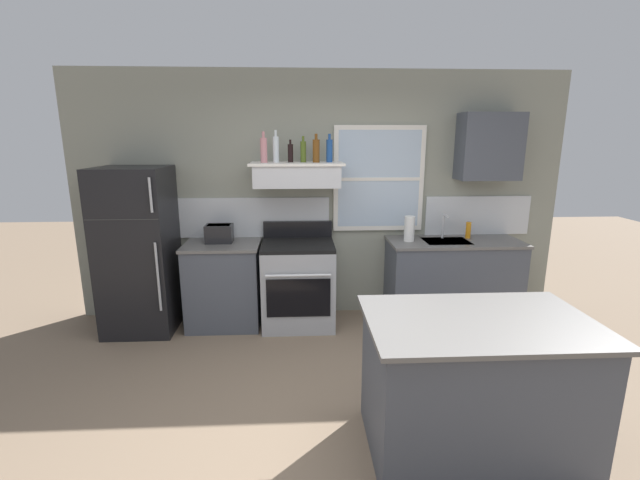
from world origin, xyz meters
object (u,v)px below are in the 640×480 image
bottle_blue_liqueur (329,150)px  dish_soap_bottle (468,230)px  bottle_clear_tall (276,149)px  bottle_balsamic_dark (290,153)px  toaster (219,233)px  refrigerator (138,251)px  kitchen_island (474,385)px  paper_towel_roll (409,229)px  stove_range (298,283)px  bottle_amber_wine (316,150)px  bottle_rose_pink (264,150)px  bottle_olive_oil_square (303,151)px

bottle_blue_liqueur → dish_soap_bottle: 1.77m
bottle_clear_tall → bottle_balsamic_dark: bearing=2.7°
dish_soap_bottle → toaster: bearing=-178.8°
refrigerator → toaster: bearing=7.4°
bottle_clear_tall → dish_soap_bottle: bearing=0.8°
bottle_blue_liqueur → kitchen_island: bottle_blue_liqueur is taller
refrigerator → paper_towel_roll: refrigerator is taller
paper_towel_roll → stove_range: bearing=-178.2°
bottle_balsamic_dark → stove_range: bearing=-60.7°
bottle_amber_wine → dish_soap_bottle: bottle_amber_wine is taller
bottle_amber_wine → toaster: bearing=-179.9°
bottle_rose_pink → bottle_blue_liqueur: 0.67m
paper_towel_roll → bottle_rose_pink: bearing=178.4°
stove_range → bottle_rose_pink: bottle_rose_pink is taller
dish_soap_bottle → bottle_balsamic_dark: bearing=-179.4°
bottle_olive_oil_square → dish_soap_bottle: bottle_olive_oil_square is taller
bottle_clear_tall → bottle_olive_oil_square: (0.28, 0.02, -0.03)m
paper_towel_roll → kitchen_island: 2.13m
bottle_blue_liqueur → paper_towel_roll: bearing=-5.6°
bottle_olive_oil_square → kitchen_island: (1.05, -2.15, -1.40)m
bottle_balsamic_dark → dish_soap_bottle: bottle_balsamic_dark is taller
dish_soap_bottle → kitchen_island: (-0.76, -2.15, -0.54)m
paper_towel_roll → kitchen_island: bearing=-92.1°
refrigerator → bottle_balsamic_dark: bearing=5.0°
dish_soap_bottle → paper_towel_roll: bearing=-171.7°
bottle_clear_tall → bottle_balsamic_dark: (0.15, 0.01, -0.04)m
dish_soap_bottle → bottle_olive_oil_square: bearing=-179.8°
bottle_olive_oil_square → paper_towel_roll: (1.13, -0.09, -0.81)m
bottle_rose_pink → dish_soap_bottle: size_ratio=1.72×
refrigerator → bottle_balsamic_dark: size_ratio=7.44×
bottle_amber_wine → bottle_blue_liqueur: same height
bottle_rose_pink → paper_towel_roll: size_ratio=1.15×
paper_towel_roll → dish_soap_bottle: paper_towel_roll is taller
bottle_blue_liqueur → kitchen_island: 2.67m
bottle_amber_wine → kitchen_island: bearing=-66.3°
bottle_amber_wine → paper_towel_roll: 1.29m
bottle_balsamic_dark → bottle_olive_oil_square: size_ratio=0.87×
bottle_balsamic_dark → bottle_amber_wine: bearing=-6.6°
bottle_rose_pink → bottle_blue_liqueur: bottle_rose_pink is taller
bottle_clear_tall → refrigerator: bearing=-174.8°
dish_soap_bottle → kitchen_island: bearing=-109.5°
bottle_clear_tall → bottle_olive_oil_square: bearing=4.6°
bottle_olive_oil_square → toaster: bearing=-176.9°
toaster → bottle_blue_liqueur: 1.45m
toaster → bottle_clear_tall: (0.62, 0.03, 0.87)m
refrigerator → bottle_olive_oil_square: (1.72, 0.15, 1.00)m
refrigerator → bottle_olive_oil_square: bottle_olive_oil_square is taller
stove_range → bottle_balsamic_dark: 1.38m
refrigerator → toaster: (0.82, 0.11, 0.15)m
bottle_balsamic_dark → bottle_blue_liqueur: (0.40, 0.00, 0.02)m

